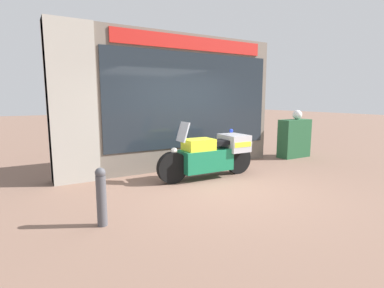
{
  "coord_description": "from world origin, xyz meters",
  "views": [
    {
      "loc": [
        -3.4,
        -4.67,
        1.77
      ],
      "look_at": [
        0.07,
        1.25,
        0.71
      ],
      "focal_mm": 28.0,
      "sensor_mm": 36.0,
      "label": 1
    }
  ],
  "objects_px": {
    "paramedic_motorcycle": "(212,154)",
    "utility_cabinet": "(294,138)",
    "white_helmet": "(297,115)",
    "street_bollard": "(101,196)"
  },
  "relations": [
    {
      "from": "paramedic_motorcycle",
      "to": "utility_cabinet",
      "type": "bearing_deg",
      "value": -167.54
    },
    {
      "from": "paramedic_motorcycle",
      "to": "utility_cabinet",
      "type": "height_order",
      "value": "paramedic_motorcycle"
    },
    {
      "from": "utility_cabinet",
      "to": "white_helmet",
      "type": "distance_m",
      "value": 0.71
    },
    {
      "from": "street_bollard",
      "to": "paramedic_motorcycle",
      "type": "bearing_deg",
      "value": 26.22
    },
    {
      "from": "white_helmet",
      "to": "street_bollard",
      "type": "relative_size",
      "value": 0.33
    },
    {
      "from": "paramedic_motorcycle",
      "to": "white_helmet",
      "type": "height_order",
      "value": "white_helmet"
    },
    {
      "from": "paramedic_motorcycle",
      "to": "white_helmet",
      "type": "xyz_separation_m",
      "value": [
        3.54,
        0.71,
        0.73
      ]
    },
    {
      "from": "paramedic_motorcycle",
      "to": "white_helmet",
      "type": "distance_m",
      "value": 3.69
    },
    {
      "from": "street_bollard",
      "to": "utility_cabinet",
      "type": "bearing_deg",
      "value": 18.3
    },
    {
      "from": "paramedic_motorcycle",
      "to": "street_bollard",
      "type": "height_order",
      "value": "paramedic_motorcycle"
    }
  ]
}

